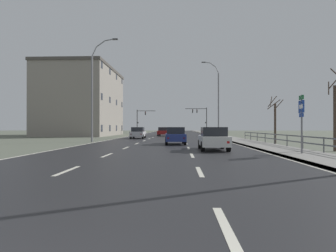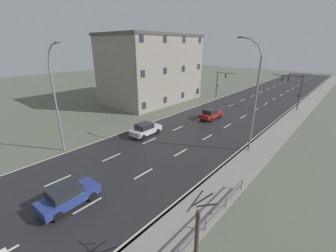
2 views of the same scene
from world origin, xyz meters
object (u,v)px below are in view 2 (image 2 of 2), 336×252
street_lamp_left_bank (56,102)px  traffic_signal_right (294,86)px  street_lamp_midground (254,99)px  car_near_left (68,196)px  car_far_right (146,129)px  car_far_left (211,114)px  brick_building (152,68)px  traffic_signal_left (220,81)px

street_lamp_left_bank → traffic_signal_right: (14.11, 33.57, -1.21)m
street_lamp_midground → car_near_left: street_lamp_midground is taller
street_lamp_left_bank → car_far_right: 10.41m
car_far_left → brick_building: brick_building is taller
car_far_right → brick_building: brick_building is taller
street_lamp_left_bank → brick_building: brick_building is taller
traffic_signal_right → car_far_left: (-7.81, -13.77, -3.32)m
car_far_left → traffic_signal_right: bearing=63.6°
car_near_left → car_far_left: size_ratio=1.00×
street_lamp_midground → traffic_signal_right: bearing=92.0°
car_near_left → street_lamp_midground: bearing=67.1°
traffic_signal_right → car_far_right: 27.25m
street_lamp_midground → car_far_right: bearing=-160.1°
car_far_left → brick_building: (-15.53, 3.04, 5.55)m
car_far_right → street_lamp_left_bank: bearing=-112.0°
street_lamp_left_bank → traffic_signal_left: bearing=89.5°
traffic_signal_left → street_lamp_left_bank: bearing=-90.5°
traffic_signal_right → car_far_right: (-10.68, -24.85, -3.32)m
car_far_right → traffic_signal_right: bearing=66.2°
traffic_signal_left → car_far_right: traffic_signal_left is taller
traffic_signal_left → car_far_right: bearing=-82.8°
car_far_right → brick_building: size_ratio=0.22×
brick_building → car_near_left: bearing=-56.1°
traffic_signal_left → car_far_left: bearing=-66.5°
street_lamp_left_bank → brick_building: bearing=112.0°
car_far_right → street_lamp_midground: bearing=19.4°
car_far_right → car_near_left: same height
street_lamp_left_bank → traffic_signal_left: (0.27, 33.65, -1.71)m
traffic_signal_right → car_far_right: bearing=-113.3°
car_far_right → brick_building: bearing=131.4°
traffic_signal_left → car_far_right: size_ratio=1.35×
street_lamp_midground → car_far_right: 13.06m
car_near_left → car_far_left: 23.76m
car_far_left → street_lamp_midground: bearing=-35.9°
street_lamp_left_bank → car_far_left: size_ratio=2.62×
brick_building → traffic_signal_left: bearing=48.7°
traffic_signal_right → brick_building: (-23.34, -10.73, 2.23)m
car_far_right → car_near_left: (5.27, -12.56, 0.00)m
car_far_right → car_far_left: same height
street_lamp_midground → car_far_left: size_ratio=2.74×
street_lamp_left_bank → car_far_right: (3.43, 8.72, -4.54)m
street_lamp_midground → brick_building: (-24.08, 9.97, 0.75)m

